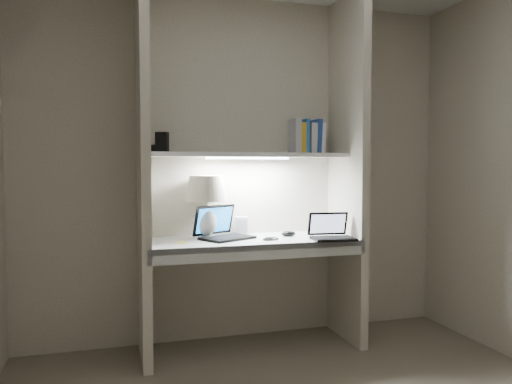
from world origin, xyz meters
name	(u,v)px	position (x,y,z in m)	size (l,w,h in m)	color
back_wall	(241,169)	(0.00, 1.50, 1.25)	(3.20, 0.01, 2.50)	beige
alcove_panel_left	(143,169)	(-0.73, 1.23, 1.25)	(0.06, 0.55, 2.50)	beige
alcove_panel_right	(348,169)	(0.73, 1.23, 1.25)	(0.06, 0.55, 2.50)	beige
desk	(252,241)	(0.00, 1.23, 0.75)	(1.40, 0.55, 0.04)	white
desk_apron	(263,252)	(0.00, 0.96, 0.72)	(1.46, 0.03, 0.10)	silver
shelf	(248,155)	(0.00, 1.32, 1.35)	(1.40, 0.36, 0.03)	silver
strip_light	(248,158)	(0.00, 1.32, 1.33)	(0.60, 0.04, 0.01)	white
table_lamp	(206,196)	(-0.29, 1.35, 1.06)	(0.30, 0.30, 0.44)	white
laptop_main	(222,231)	(-0.19, 1.29, 0.82)	(0.43, 0.41, 0.23)	black
laptop_netbook	(331,233)	(0.52, 1.04, 0.81)	(0.30, 0.27, 0.18)	black
speaker	(241,226)	(-0.02, 1.43, 0.84)	(0.09, 0.07, 0.13)	silver
mouse	(289,234)	(0.28, 1.25, 0.79)	(0.11, 0.07, 0.04)	black
cable_coil	(271,239)	(0.12, 1.14, 0.78)	(0.10, 0.10, 0.01)	black
sticky_note	(182,242)	(-0.49, 1.18, 0.77)	(0.07, 0.07, 0.00)	#FFF335
book_row	(306,138)	(0.48, 1.42, 1.49)	(0.24, 0.17, 0.26)	white
shelf_box	(162,142)	(-0.59, 1.37, 1.43)	(0.08, 0.06, 0.14)	black
shelf_gadget	(155,148)	(-0.64, 1.41, 1.39)	(0.13, 0.09, 0.05)	black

